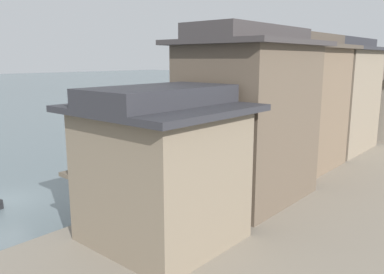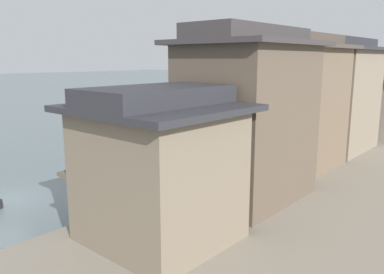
% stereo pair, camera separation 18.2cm
% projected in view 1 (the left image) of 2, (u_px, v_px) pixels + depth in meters
% --- Properties ---
extents(ground_plane, '(400.00, 400.00, 0.00)m').
position_uv_depth(ground_plane, '(3.00, 202.00, 22.19)').
color(ground_plane, slate).
extents(boat_moored_nearest, '(1.82, 4.84, 0.54)m').
position_uv_depth(boat_moored_nearest, '(356.00, 122.00, 49.38)').
color(boat_moored_nearest, brown).
rests_on(boat_moored_nearest, ground).
extents(boat_moored_second, '(4.99, 2.96, 0.54)m').
position_uv_depth(boat_moored_second, '(179.00, 159.00, 30.93)').
color(boat_moored_second, '#423328').
rests_on(boat_moored_second, ground).
extents(boat_moored_third, '(1.37, 5.30, 0.72)m').
position_uv_depth(boat_moored_third, '(376.00, 114.00, 55.75)').
color(boat_moored_third, brown).
rests_on(boat_moored_third, ground).
extents(boat_moored_far, '(1.60, 4.38, 0.39)m').
position_uv_depth(boat_moored_far, '(340.00, 129.00, 44.51)').
color(boat_moored_far, brown).
rests_on(boat_moored_far, ground).
extents(boat_midriver_drifting, '(3.53, 3.00, 0.39)m').
position_uv_depth(boat_midriver_drifting, '(236.00, 135.00, 41.06)').
color(boat_midriver_drifting, brown).
rests_on(boat_midriver_drifting, ground).
extents(boat_midriver_upstream, '(1.52, 5.65, 0.70)m').
position_uv_depth(boat_midriver_upstream, '(309.00, 139.00, 38.58)').
color(boat_midriver_upstream, brown).
rests_on(boat_midriver_upstream, ground).
extents(boat_upstream_distant, '(1.19, 3.88, 0.45)m').
position_uv_depth(boat_upstream_distant, '(279.00, 148.00, 35.06)').
color(boat_upstream_distant, '#33281E').
rests_on(boat_upstream_distant, ground).
extents(boat_crossing_west, '(1.06, 4.63, 0.49)m').
position_uv_depth(boat_crossing_west, '(119.00, 200.00, 22.04)').
color(boat_crossing_west, '#33281E').
rests_on(boat_crossing_west, ground).
extents(house_waterfront_nearest, '(6.44, 5.91, 6.14)m').
position_uv_depth(house_waterfront_nearest, '(161.00, 166.00, 15.30)').
color(house_waterfront_nearest, '#7F705B').
rests_on(house_waterfront_nearest, riverbank_right).
extents(house_waterfront_second, '(6.13, 7.29, 8.74)m').
position_uv_depth(house_waterfront_second, '(248.00, 116.00, 19.94)').
color(house_waterfront_second, brown).
rests_on(house_waterfront_second, riverbank_right).
extents(house_waterfront_tall, '(5.25, 7.47, 8.74)m').
position_uv_depth(house_waterfront_tall, '(300.00, 104.00, 25.36)').
color(house_waterfront_tall, '#75604C').
rests_on(house_waterfront_tall, riverbank_right).
extents(house_waterfront_narrow, '(5.23, 7.79, 8.74)m').
position_uv_depth(house_waterfront_narrow, '(341.00, 96.00, 30.71)').
color(house_waterfront_narrow, gray).
rests_on(house_waterfront_narrow, riverbank_right).
extents(house_waterfront_far, '(5.53, 7.81, 6.14)m').
position_uv_depth(house_waterfront_far, '(374.00, 103.00, 37.04)').
color(house_waterfront_far, gray).
rests_on(house_waterfront_far, riverbank_right).
extents(mooring_post_dock_near, '(0.20, 0.20, 0.85)m').
position_uv_depth(mooring_post_dock_near, '(164.00, 188.00, 20.71)').
color(mooring_post_dock_near, '#473828').
rests_on(mooring_post_dock_near, riverbank_right).
extents(mooring_post_dock_mid, '(0.20, 0.20, 0.73)m').
position_uv_depth(mooring_post_dock_mid, '(274.00, 150.00, 29.49)').
color(mooring_post_dock_mid, '#473828').
rests_on(mooring_post_dock_mid, riverbank_right).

